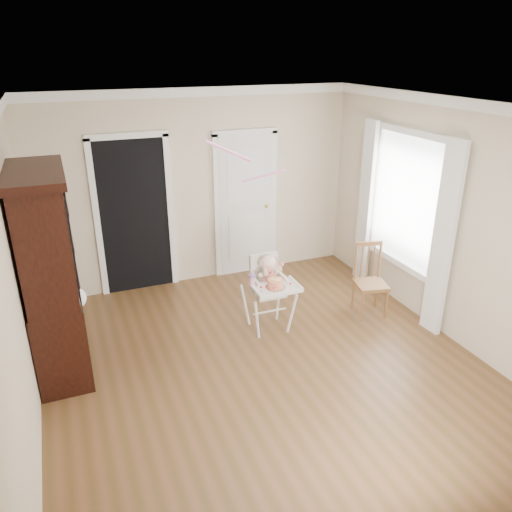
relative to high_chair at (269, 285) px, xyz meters
name	(u,v)px	position (x,y,z in m)	size (l,w,h in m)	color
floor	(268,370)	(-0.34, -0.78, -0.58)	(5.00, 5.00, 0.00)	brown
ceiling	(271,107)	(-0.34, -0.78, 2.12)	(5.00, 5.00, 0.00)	white
wall_back	(198,189)	(-0.34, 1.72, 0.77)	(4.50, 4.50, 0.00)	beige
wall_left	(13,293)	(-2.59, -0.78, 0.77)	(5.00, 5.00, 0.00)	beige
wall_right	(454,224)	(1.91, -0.78, 0.77)	(5.00, 5.00, 0.00)	beige
crown_molding	(271,115)	(-0.34, -0.78, 2.06)	(4.50, 5.00, 0.12)	white
doorway	(134,213)	(-1.24, 1.71, 0.52)	(1.06, 0.05, 2.22)	black
closet_door	(246,206)	(0.36, 1.70, 0.44)	(0.96, 0.09, 2.13)	white
window_right	(403,210)	(1.84, 0.02, 0.70)	(0.13, 1.84, 2.30)	white
high_chair	(269,285)	(0.00, 0.00, 0.00)	(0.56, 0.68, 0.95)	white
baby	(268,273)	(0.00, 0.02, 0.14)	(0.28, 0.21, 0.43)	beige
cake	(276,283)	(-0.01, -0.22, 0.13)	(0.23, 0.23, 0.11)	silver
sippy_cup	(252,280)	(-0.24, -0.08, 0.15)	(0.07, 0.07, 0.18)	pink
china_cabinet	(51,275)	(-2.32, 0.12, 0.49)	(0.57, 1.27, 2.14)	black
dining_chair	(370,282)	(1.36, -0.11, -0.15)	(0.45, 0.45, 0.92)	brown
streamer	(229,151)	(-0.68, -0.64, 1.74)	(0.03, 0.50, 0.02)	#FF93C7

